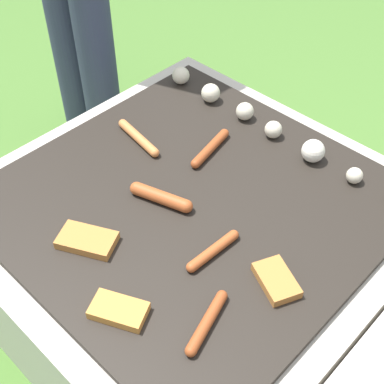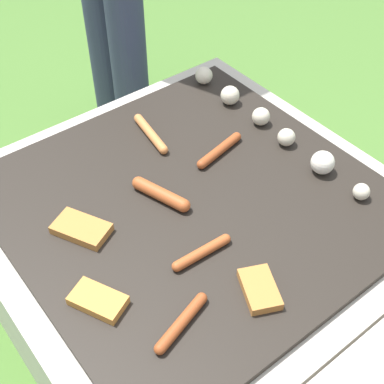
# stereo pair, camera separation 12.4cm
# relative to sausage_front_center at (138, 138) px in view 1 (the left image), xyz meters

# --- Properties ---
(ground_plane) EXTENTS (14.00, 14.00, 0.00)m
(ground_plane) POSITION_rel_sausage_front_center_xyz_m (0.25, -0.05, -0.41)
(ground_plane) COLOR #47702D
(grill) EXTENTS (0.94, 0.94, 0.40)m
(grill) POSITION_rel_sausage_front_center_xyz_m (0.25, -0.05, -0.21)
(grill) COLOR #B2AA9E
(grill) RESTS_ON ground_plane
(sausage_front_left) EXTENTS (0.16, 0.07, 0.03)m
(sausage_front_left) POSITION_rel_sausage_front_center_xyz_m (0.20, -0.11, 0.00)
(sausage_front_left) COLOR #A34C23
(sausage_front_left) RESTS_ON grill
(sausage_front_center) EXTENTS (0.17, 0.05, 0.02)m
(sausage_front_center) POSITION_rel_sausage_front_center_xyz_m (0.00, 0.00, 0.00)
(sausage_front_center) COLOR #C6753D
(sausage_front_center) RESTS_ON grill
(sausage_back_left) EXTENTS (0.06, 0.15, 0.02)m
(sausage_back_left) POSITION_rel_sausage_front_center_xyz_m (0.50, -0.28, -0.00)
(sausage_back_left) COLOR #93421E
(sausage_back_left) RESTS_ON grill
(sausage_mid_right) EXTENTS (0.03, 0.15, 0.02)m
(sausage_mid_right) POSITION_rel_sausage_front_center_xyz_m (0.40, -0.14, -0.00)
(sausage_mid_right) COLOR #A34C23
(sausage_mid_right) RESTS_ON grill
(sausage_front_right) EXTENTS (0.05, 0.16, 0.02)m
(sausage_front_right) POSITION_rel_sausage_front_center_xyz_m (0.16, 0.10, 0.00)
(sausage_front_right) COLOR #93421E
(sausage_front_right) RESTS_ON grill
(bread_slice_center) EXTENTS (0.14, 0.12, 0.02)m
(bread_slice_center) POSITION_rel_sausage_front_center_xyz_m (0.18, -0.31, -0.00)
(bread_slice_center) COLOR #B27033
(bread_slice_center) RESTS_ON grill
(bread_slice_right) EXTENTS (0.12, 0.10, 0.02)m
(bread_slice_right) POSITION_rel_sausage_front_center_xyz_m (0.54, -0.11, -0.00)
(bread_slice_right) COLOR #B27033
(bread_slice_right) RESTS_ON grill
(bread_slice_left) EXTENTS (0.12, 0.10, 0.02)m
(bread_slice_left) POSITION_rel_sausage_front_center_xyz_m (0.36, -0.38, -0.00)
(bread_slice_left) COLOR #D18438
(bread_slice_left) RESTS_ON grill
(mushroom_row) EXTENTS (0.76, 0.07, 0.06)m
(mushroom_row) POSITION_rel_sausage_front_center_xyz_m (0.22, 0.26, 0.01)
(mushroom_row) COLOR beige
(mushroom_row) RESTS_ON grill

